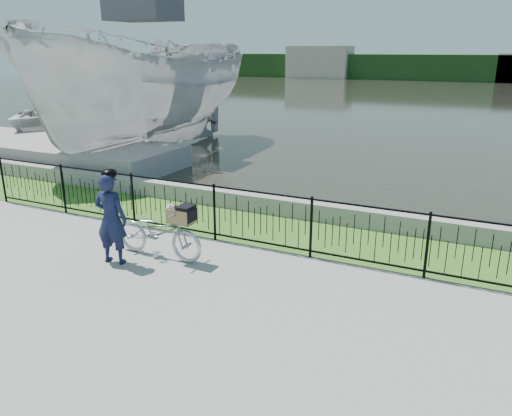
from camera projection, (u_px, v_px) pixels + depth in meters
The scene contains 12 objects.
ground at pixel (219, 281), 8.15m from camera, with size 120.00×120.00×0.00m, color gray.
grass_strip at pixel (281, 231), 10.38m from camera, with size 60.00×2.00×0.01m, color #3C6C22.
water at pixel (443, 101), 36.49m from camera, with size 120.00×120.00×0.00m, color black.
quay_wall at pixel (298, 209), 11.18m from camera, with size 60.00×0.30×0.40m, color gray.
fence at pixel (261, 219), 9.35m from camera, with size 14.00×0.06×1.15m, color black, non-canonical shape.
far_treeline at pixel (469, 68), 59.21m from camera, with size 120.00×6.00×3.00m, color #1D3D17.
far_building_left at pixel (320, 62), 64.77m from camera, with size 8.00×4.00×4.00m, color #B3A390.
dock at pixel (43, 150), 16.89m from camera, with size 10.00×3.00×0.70m, color gray.
bicycle_rig at pixel (159, 232), 8.99m from camera, with size 1.80×0.63×1.07m.
cyclist at pixel (111, 217), 8.64m from camera, with size 0.65×0.47×1.70m.
boat_near at pixel (148, 91), 17.27m from camera, with size 4.21×11.17×6.11m.
boat_far at pixel (90, 111), 22.18m from camera, with size 7.72×10.12×1.96m.
Camera 1 is at (3.75, -6.41, 3.63)m, focal length 35.00 mm.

